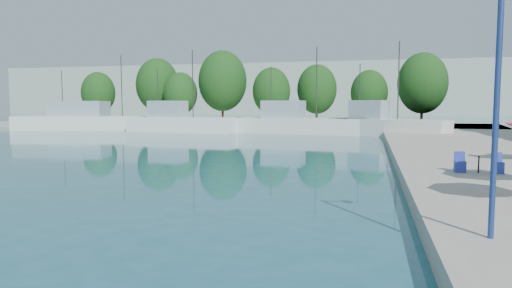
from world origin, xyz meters
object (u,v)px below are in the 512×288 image
(trawler_01, at_px, (101,122))
(trawler_03, at_px, (299,124))
(trawler_04, at_px, (383,126))
(trawler_02, at_px, (180,123))

(trawler_01, bearing_deg, trawler_03, -17.67)
(trawler_04, bearing_deg, trawler_03, -163.81)
(trawler_03, height_order, trawler_04, same)
(trawler_01, xyz_separation_m, trawler_03, (26.99, -1.79, 0.00))
(trawler_01, xyz_separation_m, trawler_02, (12.56, -2.66, 0.00))
(trawler_02, bearing_deg, trawler_04, 3.27)
(trawler_01, distance_m, trawler_04, 36.45)
(trawler_01, height_order, trawler_04, same)
(trawler_02, xyz_separation_m, trawler_03, (14.43, 0.86, -0.00))
(trawler_04, bearing_deg, trawler_01, -157.42)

